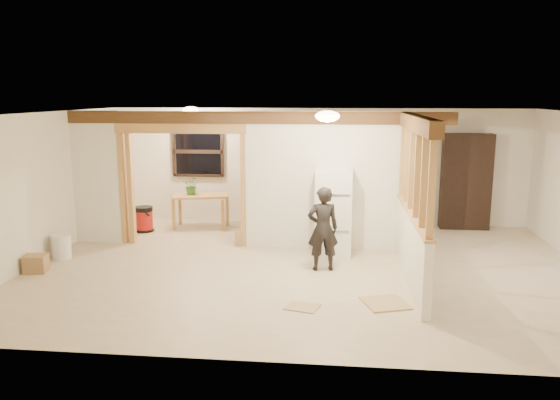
# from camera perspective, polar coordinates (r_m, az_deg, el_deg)

# --- Properties ---
(floor) EXTENTS (9.00, 6.50, 0.01)m
(floor) POSITION_cam_1_polar(r_m,az_deg,el_deg) (9.02, 2.85, -7.10)
(floor) COLOR beige
(floor) RESTS_ON ground
(ceiling) EXTENTS (9.00, 6.50, 0.01)m
(ceiling) POSITION_cam_1_polar(r_m,az_deg,el_deg) (8.58, 3.01, 9.02)
(ceiling) COLOR white
(wall_back) EXTENTS (9.00, 0.01, 2.50)m
(wall_back) POSITION_cam_1_polar(r_m,az_deg,el_deg) (11.92, 3.77, 3.54)
(wall_back) COLOR silver
(wall_back) RESTS_ON floor
(wall_front) EXTENTS (9.00, 0.01, 2.50)m
(wall_front) POSITION_cam_1_polar(r_m,az_deg,el_deg) (5.55, 1.11, -5.17)
(wall_front) COLOR silver
(wall_front) RESTS_ON floor
(wall_left) EXTENTS (0.01, 6.50, 2.50)m
(wall_left) POSITION_cam_1_polar(r_m,az_deg,el_deg) (10.01, -23.75, 1.19)
(wall_left) COLOR silver
(wall_left) RESTS_ON floor
(partition_left_stub) EXTENTS (0.90, 0.12, 2.50)m
(partition_left_stub) POSITION_cam_1_polar(r_m,az_deg,el_deg) (10.86, -18.58, 2.25)
(partition_left_stub) COLOR white
(partition_left_stub) RESTS_ON floor
(partition_center) EXTENTS (2.80, 0.12, 2.50)m
(partition_center) POSITION_cam_1_polar(r_m,az_deg,el_deg) (9.89, 4.46, 1.98)
(partition_center) COLOR white
(partition_center) RESTS_ON floor
(doorway_frame) EXTENTS (2.46, 0.14, 2.20)m
(doorway_frame) POSITION_cam_1_polar(r_m,az_deg,el_deg) (10.31, -10.15, 1.37)
(doorway_frame) COLOR tan
(doorway_frame) RESTS_ON floor
(header_beam_back) EXTENTS (7.00, 0.18, 0.22)m
(header_beam_back) POSITION_cam_1_polar(r_m,az_deg,el_deg) (9.88, -2.49, 8.59)
(header_beam_back) COLOR brown
(header_beam_back) RESTS_ON ceiling
(header_beam_right) EXTENTS (0.18, 3.30, 0.22)m
(header_beam_right) POSITION_cam_1_polar(r_m,az_deg,el_deg) (8.25, 14.12, 7.79)
(header_beam_right) COLOR brown
(header_beam_right) RESTS_ON ceiling
(pony_wall) EXTENTS (0.12, 3.20, 1.00)m
(pony_wall) POSITION_cam_1_polar(r_m,az_deg,el_deg) (8.56, 13.53, -4.87)
(pony_wall) COLOR white
(pony_wall) RESTS_ON floor
(stud_partition) EXTENTS (0.14, 3.20, 1.32)m
(stud_partition) POSITION_cam_1_polar(r_m,az_deg,el_deg) (8.32, 13.89, 2.84)
(stud_partition) COLOR tan
(stud_partition) RESTS_ON pony_wall
(window_back) EXTENTS (1.12, 0.10, 1.10)m
(window_back) POSITION_cam_1_polar(r_m,az_deg,el_deg) (12.18, -8.58, 5.02)
(window_back) COLOR black
(window_back) RESTS_ON wall_back
(ceiling_dome_main) EXTENTS (0.36, 0.36, 0.16)m
(ceiling_dome_main) POSITION_cam_1_polar(r_m,az_deg,el_deg) (8.07, 4.98, 8.72)
(ceiling_dome_main) COLOR #FFEABF
(ceiling_dome_main) RESTS_ON ceiling
(ceiling_dome_util) EXTENTS (0.32, 0.32, 0.14)m
(ceiling_dome_util) POSITION_cam_1_polar(r_m,az_deg,el_deg) (11.26, -9.33, 9.26)
(ceiling_dome_util) COLOR #FFEABF
(ceiling_dome_util) RESTS_ON ceiling
(hanging_bulb) EXTENTS (0.07, 0.07, 0.07)m
(hanging_bulb) POSITION_cam_1_polar(r_m,az_deg,el_deg) (10.47, -7.63, 7.54)
(hanging_bulb) COLOR #FFD88C
(hanging_bulb) RESTS_ON ceiling
(refrigerator) EXTENTS (0.63, 0.61, 1.53)m
(refrigerator) POSITION_cam_1_polar(r_m,az_deg,el_deg) (9.61, 5.58, -1.23)
(refrigerator) COLOR white
(refrigerator) RESTS_ON floor
(woman) EXTENTS (0.55, 0.42, 1.37)m
(woman) POSITION_cam_1_polar(r_m,az_deg,el_deg) (8.74, 4.50, -3.01)
(woman) COLOR black
(woman) RESTS_ON floor
(work_table) EXTENTS (1.23, 0.79, 0.72)m
(work_table) POSITION_cam_1_polar(r_m,az_deg,el_deg) (11.66, -8.26, -1.17)
(work_table) COLOR tan
(work_table) RESTS_ON floor
(potted_plant) EXTENTS (0.38, 0.34, 0.38)m
(potted_plant) POSITION_cam_1_polar(r_m,az_deg,el_deg) (11.60, -9.21, 1.51)
(potted_plant) COLOR #245926
(potted_plant) RESTS_ON work_table
(shop_vac) EXTENTS (0.53, 0.53, 0.53)m
(shop_vac) POSITION_cam_1_polar(r_m,az_deg,el_deg) (11.60, -14.02, -1.93)
(shop_vac) COLOR #9F1613
(shop_vac) RESTS_ON floor
(bookshelf) EXTENTS (1.00, 0.33, 2.00)m
(bookshelf) POSITION_cam_1_polar(r_m,az_deg,el_deg) (12.02, 18.85, 1.82)
(bookshelf) COLOR black
(bookshelf) RESTS_ON floor
(bucket) EXTENTS (0.38, 0.38, 0.41)m
(bucket) POSITION_cam_1_polar(r_m,az_deg,el_deg) (10.17, -21.88, -4.55)
(bucket) COLOR silver
(bucket) RESTS_ON floor
(box_util_a) EXTENTS (0.37, 0.33, 0.28)m
(box_util_a) POSITION_cam_1_polar(r_m,az_deg,el_deg) (10.33, -3.83, -3.91)
(box_util_a) COLOR #A1784E
(box_util_a) RESTS_ON floor
(box_util_b) EXTENTS (0.33, 0.33, 0.26)m
(box_util_b) POSITION_cam_1_polar(r_m,az_deg,el_deg) (11.21, -16.87, -3.23)
(box_util_b) COLOR #A1784E
(box_util_b) RESTS_ON floor
(box_front) EXTENTS (0.38, 0.33, 0.28)m
(box_front) POSITION_cam_1_polar(r_m,az_deg,el_deg) (9.58, -24.15, -6.08)
(box_front) COLOR #A1784E
(box_front) RESTS_ON floor
(floor_panel_near) EXTENTS (0.71, 0.71, 0.02)m
(floor_panel_near) POSITION_cam_1_polar(r_m,az_deg,el_deg) (7.66, 10.95, -10.54)
(floor_panel_near) COLOR tan
(floor_panel_near) RESTS_ON floor
(floor_panel_far) EXTENTS (0.50, 0.44, 0.01)m
(floor_panel_far) POSITION_cam_1_polar(r_m,az_deg,el_deg) (7.42, 2.36, -11.10)
(floor_panel_far) COLOR tan
(floor_panel_far) RESTS_ON floor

